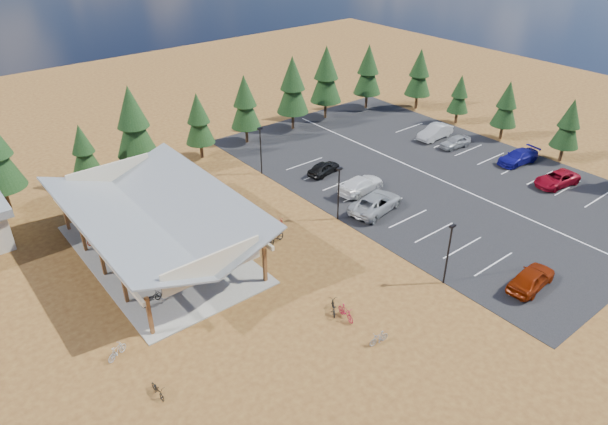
{
  "coord_description": "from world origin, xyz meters",
  "views": [
    {
      "loc": [
        -23.7,
        -28.88,
        25.3
      ],
      "look_at": [
        1.4,
        2.39,
        1.83
      ],
      "focal_mm": 32.0,
      "sensor_mm": 36.0,
      "label": 1
    }
  ],
  "objects_px": {
    "lamp_post_0": "(449,250)",
    "car_4": "(324,168)",
    "car_7": "(518,157)",
    "bike_15": "(280,224)",
    "bike_9": "(117,351)",
    "bike_13": "(379,338)",
    "bike_1": "(152,259)",
    "bike_12": "(333,307)",
    "lamp_post_2": "(261,147)",
    "car_6": "(557,179)",
    "bike_2": "(131,249)",
    "car_9": "(435,132)",
    "trash_bin_0": "(237,244)",
    "bike_16": "(276,238)",
    "bike_5": "(175,244)",
    "car_0": "(531,278)",
    "bike_6": "(191,234)",
    "car_3": "(361,184)",
    "bike_7": "(162,213)",
    "car_2": "(376,203)",
    "bike_3": "(96,237)",
    "lamp_post_1": "(339,190)",
    "trash_bin_1": "(243,223)",
    "bike_4": "(227,265)",
    "bike_8": "(158,390)",
    "bike_11": "(346,312)",
    "bike_0": "(151,298)",
    "car_8": "(455,142)",
    "bike_14": "(271,224)",
    "bike_pavilion": "(154,213)"
  },
  "relations": [
    {
      "from": "trash_bin_0",
      "to": "bike_16",
      "type": "height_order",
      "value": "bike_16"
    },
    {
      "from": "bike_9",
      "to": "bike_14",
      "type": "bearing_deg",
      "value": -95.36
    },
    {
      "from": "car_7",
      "to": "car_0",
      "type": "bearing_deg",
      "value": -48.86
    },
    {
      "from": "lamp_post_1",
      "to": "trash_bin_1",
      "type": "xyz_separation_m",
      "value": [
        -7.5,
        4.17,
        -2.53
      ]
    },
    {
      "from": "car_2",
      "to": "bike_9",
      "type": "bearing_deg",
      "value": 85.41
    },
    {
      "from": "lamp_post_0",
      "to": "bike_1",
      "type": "distance_m",
      "value": 22.79
    },
    {
      "from": "lamp_post_0",
      "to": "car_9",
      "type": "height_order",
      "value": "lamp_post_0"
    },
    {
      "from": "bike_4",
      "to": "bike_8",
      "type": "height_order",
      "value": "bike_4"
    },
    {
      "from": "bike_3",
      "to": "bike_11",
      "type": "xyz_separation_m",
      "value": [
        9.96,
        -20.02,
        -0.11
      ]
    },
    {
      "from": "bike_2",
      "to": "bike_0",
      "type": "bearing_deg",
      "value": 161.6
    },
    {
      "from": "bike_2",
      "to": "car_9",
      "type": "relative_size",
      "value": 0.32
    },
    {
      "from": "bike_9",
      "to": "bike_16",
      "type": "distance_m",
      "value": 16.19
    },
    {
      "from": "bike_6",
      "to": "bike_1",
      "type": "bearing_deg",
      "value": 111.21
    },
    {
      "from": "bike_2",
      "to": "car_9",
      "type": "bearing_deg",
      "value": -96.23
    },
    {
      "from": "lamp_post_0",
      "to": "bike_16",
      "type": "xyz_separation_m",
      "value": [
        -6.63,
        12.32,
        -2.48
      ]
    },
    {
      "from": "bike_6",
      "to": "lamp_post_1",
      "type": "bearing_deg",
      "value": -110.5
    },
    {
      "from": "bike_12",
      "to": "bike_13",
      "type": "distance_m",
      "value": 4.19
    },
    {
      "from": "trash_bin_1",
      "to": "car_6",
      "type": "distance_m",
      "value": 31.88
    },
    {
      "from": "bike_7",
      "to": "car_2",
      "type": "bearing_deg",
      "value": -127.69
    },
    {
      "from": "car_6",
      "to": "bike_15",
      "type": "bearing_deg",
      "value": -103.93
    },
    {
      "from": "bike_6",
      "to": "car_3",
      "type": "xyz_separation_m",
      "value": [
        17.35,
        -2.7,
        0.23
      ]
    },
    {
      "from": "lamp_post_0",
      "to": "car_4",
      "type": "xyz_separation_m",
      "value": [
        4.99,
        19.78,
        -2.26
      ]
    },
    {
      "from": "lamp_post_0",
      "to": "car_4",
      "type": "relative_size",
      "value": 1.29
    },
    {
      "from": "bike_0",
      "to": "car_3",
      "type": "relative_size",
      "value": 0.33
    },
    {
      "from": "bike_13",
      "to": "bike_16",
      "type": "xyz_separation_m",
      "value": [
        1.83,
        13.78,
        0.03
      ]
    },
    {
      "from": "bike_14",
      "to": "car_9",
      "type": "height_order",
      "value": "car_9"
    },
    {
      "from": "car_3",
      "to": "bike_6",
      "type": "bearing_deg",
      "value": 75.38
    },
    {
      "from": "bike_1",
      "to": "bike_12",
      "type": "distance_m",
      "value": 15.1
    },
    {
      "from": "bike_4",
      "to": "car_8",
      "type": "height_order",
      "value": "car_8"
    },
    {
      "from": "lamp_post_2",
      "to": "car_6",
      "type": "bearing_deg",
      "value": -44.03
    },
    {
      "from": "car_7",
      "to": "trash_bin_0",
      "type": "bearing_deg",
      "value": -92.23
    },
    {
      "from": "lamp_post_0",
      "to": "bike_6",
      "type": "distance_m",
      "value": 21.15
    },
    {
      "from": "bike_6",
      "to": "bike_12",
      "type": "xyz_separation_m",
      "value": [
        3.32,
        -14.49,
        -0.12
      ]
    },
    {
      "from": "bike_9",
      "to": "bike_3",
      "type": "bearing_deg",
      "value": -41.64
    },
    {
      "from": "lamp_post_2",
      "to": "car_0",
      "type": "relative_size",
      "value": 1.07
    },
    {
      "from": "bike_pavilion",
      "to": "bike_14",
      "type": "xyz_separation_m",
      "value": [
        9.3,
        -2.66,
        -3.33
      ]
    },
    {
      "from": "bike_1",
      "to": "car_0",
      "type": "xyz_separation_m",
      "value": [
        20.8,
        -20.2,
        0.22
      ]
    },
    {
      "from": "car_4",
      "to": "car_6",
      "type": "distance_m",
      "value": 23.52
    },
    {
      "from": "lamp_post_2",
      "to": "car_9",
      "type": "distance_m",
      "value": 22.45
    },
    {
      "from": "bike_1",
      "to": "car_0",
      "type": "bearing_deg",
      "value": -139.69
    },
    {
      "from": "bike_5",
      "to": "car_7",
      "type": "relative_size",
      "value": 0.35
    },
    {
      "from": "bike_9",
      "to": "bike_12",
      "type": "xyz_separation_m",
      "value": [
        13.52,
        -5.33,
        -0.03
      ]
    },
    {
      "from": "bike_9",
      "to": "bike_13",
      "type": "height_order",
      "value": "bike_9"
    },
    {
      "from": "trash_bin_0",
      "to": "car_3",
      "type": "xyz_separation_m",
      "value": [
        14.98,
        0.91,
        0.36
      ]
    },
    {
      "from": "trash_bin_0",
      "to": "trash_bin_1",
      "type": "xyz_separation_m",
      "value": [
        2.19,
        2.57,
        0.0
      ]
    },
    {
      "from": "bike_13",
      "to": "car_2",
      "type": "xyz_separation_m",
      "value": [
        12.16,
        12.37,
        0.4
      ]
    },
    {
      "from": "car_7",
      "to": "bike_1",
      "type": "bearing_deg",
      "value": -93.94
    },
    {
      "from": "bike_7",
      "to": "car_7",
      "type": "distance_m",
      "value": 38.11
    },
    {
      "from": "bike_7",
      "to": "bike_8",
      "type": "bearing_deg",
      "value": 149.99
    },
    {
      "from": "car_7",
      "to": "bike_15",
      "type": "bearing_deg",
      "value": -94.54
    }
  ]
}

